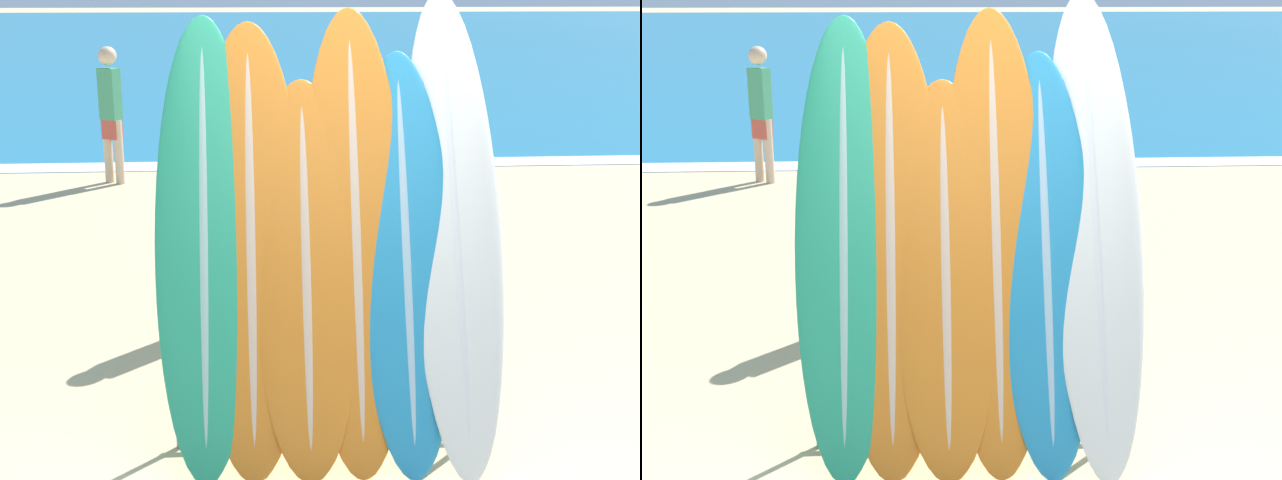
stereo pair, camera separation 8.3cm
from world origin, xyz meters
The scene contains 10 objects.
ocean_water centered at (0.00, 37.45, 0.00)m, with size 120.00×60.00×0.01m.
surfboard_rack centered at (-0.30, 0.54, 0.49)m, with size 1.68×0.04×0.91m.
surfboard_slot_0 centered at (-0.96, 0.62, 1.14)m, with size 0.51×1.07×2.28m.
surfboard_slot_1 centered at (-0.71, 0.62, 1.12)m, with size 0.58×1.04×2.25m.
surfboard_slot_2 centered at (-0.43, 0.54, 0.98)m, with size 0.56×0.97×1.95m.
surfboard_slot_3 centered at (-0.16, 0.63, 1.16)m, with size 0.56×1.09×2.32m.
surfboard_slot_4 centered at (0.10, 0.58, 1.05)m, with size 0.52×1.05×2.09m.
surfboard_slot_5 centered at (0.37, 0.67, 1.20)m, with size 0.50×1.34×2.41m.
person_near_water centered at (-2.46, 7.23, 0.92)m, with size 0.29×0.26×1.68m.
person_mid_beach centered at (-0.85, 2.43, 0.84)m, with size 0.26×0.23×1.54m.
Camera 2 is at (-0.58, -3.85, 2.45)m, focal length 50.00 mm.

